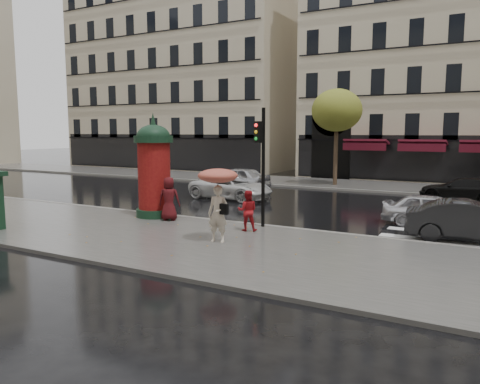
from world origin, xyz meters
The scene contains 18 objects.
ground centered at (0.00, 0.00, 0.00)m, with size 160.00×160.00×0.00m, color black.
near_sidewalk centered at (0.00, -0.50, 0.06)m, with size 90.00×7.00×0.12m, color #474744.
far_sidewalk centered at (0.00, 19.00, 0.06)m, with size 90.00×6.00×0.12m, color #474744.
near_kerb centered at (0.00, 3.00, 0.07)m, with size 90.00×0.25×0.14m, color slate.
far_kerb centered at (0.00, 16.00, 0.07)m, with size 90.00×0.25×0.14m, color slate.
zebra_crossing centered at (6.00, 9.60, 0.01)m, with size 3.60×11.75×0.01m, color silver.
bldg_far_left centered at (-22.00, 30.00, 11.31)m, with size 24.00×14.00×22.90m.
tree_far_left centered at (-2.00, 18.00, 5.17)m, with size 3.40×3.40×6.64m.
woman_umbrella centered at (-0.13, -0.30, 1.79)m, with size 1.31×1.31×2.53m.
woman_red centered at (-0.12, 1.73, 0.87)m, with size 0.73×0.57×1.51m, color #A9141A.
man_burgundy centered at (-3.92, 1.98, 1.02)m, with size 0.88×0.57×1.80m, color #4A0E12.
morris_column centered at (-5.02, 2.40, 2.25)m, with size 1.65×1.65×4.44m.
traffic_light centered at (-0.01, 2.64, 2.87)m, with size 0.34×0.45×4.53m.
car_silver centered at (5.65, 6.58, 0.65)m, with size 1.54×3.83×1.30m, color silver.
car_darkgrey centered at (7.16, 4.40, 0.70)m, with size 1.49×4.28×1.41m, color black.
car_white centered at (-5.18, 9.21, 0.67)m, with size 2.22×4.81×1.34m, color silver.
car_black centered at (6.18, 14.69, 0.64)m, with size 1.79×4.39×1.27m, color black.
car_far_silver centered at (-6.90, 12.97, 0.75)m, with size 1.77×4.40×1.50m, color #B8B9BE.
Camera 1 is at (7.90, -13.22, 3.76)m, focal length 35.00 mm.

